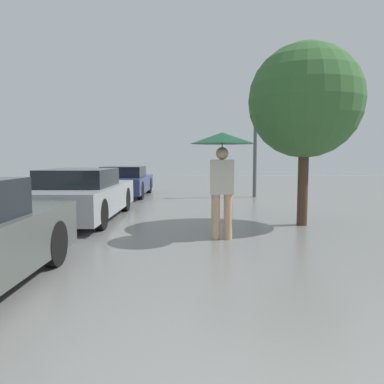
% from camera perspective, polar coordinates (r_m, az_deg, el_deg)
% --- Properties ---
extents(pedestrian, '(1.16, 1.16, 1.96)m').
position_cam_1_polar(pedestrian, '(6.82, 4.62, 5.87)').
color(pedestrian, tan).
rests_on(pedestrian, ground_plane).
extents(parked_car_middle, '(1.73, 4.37, 1.23)m').
position_cam_1_polar(parked_car_middle, '(9.43, -16.39, -0.46)').
color(parked_car_middle, '#9EA3A8').
rests_on(parked_car_middle, ground_plane).
extents(parked_car_farthest, '(1.72, 3.86, 1.15)m').
position_cam_1_polar(parked_car_farthest, '(14.60, -10.20, 1.55)').
color(parked_car_farthest, navy).
rests_on(parked_car_farthest, ground_plane).
extents(tree, '(2.45, 2.45, 3.95)m').
position_cam_1_polar(tree, '(8.66, 16.87, 13.08)').
color(tree, '#473323').
rests_on(tree, ground_plane).
extents(street_lamp, '(0.29, 0.29, 3.97)m').
position_cam_1_polar(street_lamp, '(14.18, 9.63, 8.82)').
color(street_lamp, '#515456').
rests_on(street_lamp, ground_plane).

